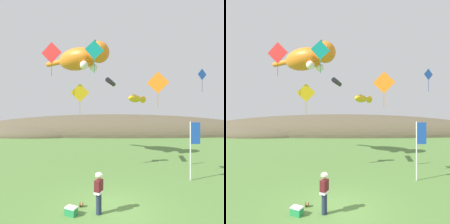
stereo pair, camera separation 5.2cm
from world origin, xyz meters
TOP-DOWN VIEW (x-y plane):
  - ground_plane at (0.00, 0.00)m, footprint 120.00×120.00m
  - distant_hill_ridge at (-1.53, 31.43)m, footprint 62.91×15.33m
  - festival_attendant at (-0.51, -0.41)m, footprint 0.41×0.49m
  - kite_spool at (-1.37, 0.25)m, footprint 0.15×0.21m
  - picnic_cooler at (-1.68, -0.51)m, footprint 0.58×0.49m
  - festival_banner_pole at (5.24, 3.94)m, footprint 0.66×0.08m
  - kite_giant_cat at (-3.03, 10.17)m, footprint 7.14×5.38m
  - kite_fish_windsock at (2.30, 10.69)m, footprint 2.18×2.65m
  - kite_tube_streamer at (-0.13, 6.76)m, footprint 0.81×2.36m
  - kite_diamond_blue at (6.92, 6.46)m, footprint 0.82×0.36m
  - kite_diamond_orange at (2.99, 4.03)m, footprint 1.38×0.43m
  - kite_diamond_teal at (-1.17, 4.10)m, footprint 1.24×0.38m
  - kite_diamond_gold at (-2.43, 5.87)m, footprint 1.37×0.29m
  - kite_diamond_red at (-4.31, 5.07)m, footprint 1.51×0.25m

SIDE VIEW (x-z plane):
  - ground_plane at x=0.00m, z-range 0.00..0.00m
  - distant_hill_ridge at x=-1.53m, z-range -3.97..3.97m
  - kite_spool at x=-1.37m, z-range 0.00..0.21m
  - picnic_cooler at x=-1.68m, z-range 0.00..0.36m
  - festival_attendant at x=-0.51m, z-range 0.07..1.84m
  - festival_banner_pole at x=5.24m, z-range 0.58..4.37m
  - kite_fish_windsock at x=2.30m, z-range 5.31..6.15m
  - kite_diamond_gold at x=-2.43m, z-range 4.69..6.98m
  - kite_diamond_orange at x=2.99m, z-range 5.14..7.48m
  - kite_tube_streamer at x=-0.13m, z-range 6.55..6.99m
  - kite_diamond_blue at x=6.92m, z-range 6.39..8.18m
  - kite_diamond_teal at x=-1.17m, z-range 7.39..9.58m
  - kite_diamond_red at x=-4.31m, z-range 7.39..9.82m
  - kite_giant_cat at x=-3.03m, z-range 8.32..10.84m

